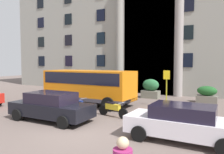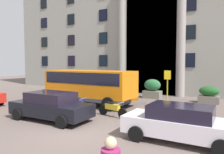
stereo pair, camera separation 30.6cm
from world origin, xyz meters
name	(u,v)px [view 2 (the right image)]	position (x,y,z in m)	size (l,w,h in m)	color
ground_plane	(77,133)	(0.00, 0.00, -0.06)	(80.00, 64.00, 0.12)	#665751
office_building_facade	(176,23)	(-0.01, 17.47, 7.51)	(39.91, 9.64, 15.02)	gray
orange_minibus	(90,84)	(-3.27, 5.50, 1.51)	(6.74, 2.73, 2.50)	orange
bus_stop_sign	(167,85)	(1.97, 7.22, 1.58)	(0.44, 0.08, 2.54)	#9D9D1D
hedge_planter_west	(111,87)	(-4.36, 10.44, 0.72)	(1.56, 0.96, 1.48)	slate
hedge_planter_east	(152,89)	(-0.28, 10.59, 0.80)	(1.50, 0.92, 1.65)	slate
hedge_planter_entrance_right	(65,84)	(-10.14, 10.42, 0.72)	(1.54, 0.95, 1.48)	#6E6959
hedge_planter_far_east	(209,95)	(4.24, 10.50, 0.62)	(1.50, 0.94, 1.29)	#696459
white_taxi_kerbside	(51,106)	(-2.52, 0.92, 0.76)	(4.60, 2.09, 1.50)	black
parked_compact_extra	(180,123)	(4.22, 1.12, 0.73)	(4.38, 1.94, 1.43)	silver
scooter_by_planter	(77,104)	(-2.66, 3.25, 0.46)	(1.96, 0.55, 0.89)	black
motorcycle_far_end	(112,109)	(-0.03, 3.15, 0.46)	(2.07, 0.68, 0.89)	black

